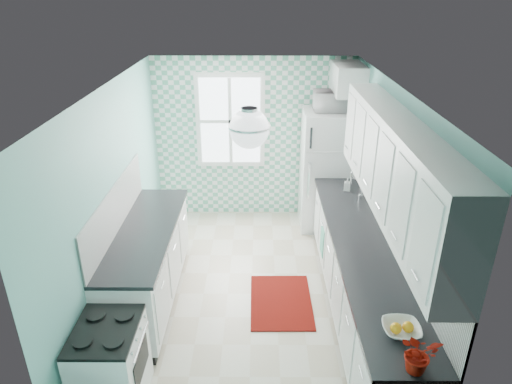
{
  "coord_description": "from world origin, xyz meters",
  "views": [
    {
      "loc": [
        0.08,
        -4.52,
        3.44
      ],
      "look_at": [
        0.05,
        0.25,
        1.25
      ],
      "focal_mm": 32.0,
      "sensor_mm": 36.0,
      "label": 1
    }
  ],
  "objects_px": {
    "ceiling_light": "(249,128)",
    "fridge": "(328,170)",
    "potted_plant": "(418,354)",
    "stove": "(111,365)",
    "fruit_bowl": "(401,329)",
    "sink": "(346,199)",
    "microwave": "(332,101)"
  },
  "relations": [
    {
      "from": "ceiling_light",
      "to": "fridge",
      "type": "bearing_deg",
      "value": 66.89
    },
    {
      "from": "fridge",
      "to": "potted_plant",
      "type": "relative_size",
      "value": 6.14
    },
    {
      "from": "ceiling_light",
      "to": "fridge",
      "type": "height_order",
      "value": "ceiling_light"
    },
    {
      "from": "stove",
      "to": "fruit_bowl",
      "type": "relative_size",
      "value": 2.72
    },
    {
      "from": "ceiling_light",
      "to": "potted_plant",
      "type": "xyz_separation_m",
      "value": [
        1.2,
        -1.3,
        -1.24
      ]
    },
    {
      "from": "sink",
      "to": "ceiling_light",
      "type": "bearing_deg",
      "value": -124.67
    },
    {
      "from": "stove",
      "to": "potted_plant",
      "type": "relative_size",
      "value": 2.75
    },
    {
      "from": "fridge",
      "to": "potted_plant",
      "type": "distance_m",
      "value": 3.9
    },
    {
      "from": "fridge",
      "to": "potted_plant",
      "type": "height_order",
      "value": "fridge"
    },
    {
      "from": "fruit_bowl",
      "to": "potted_plant",
      "type": "distance_m",
      "value": 0.39
    },
    {
      "from": "fruit_bowl",
      "to": "potted_plant",
      "type": "height_order",
      "value": "potted_plant"
    },
    {
      "from": "potted_plant",
      "to": "stove",
      "type": "bearing_deg",
      "value": 167.49
    },
    {
      "from": "microwave",
      "to": "ceiling_light",
      "type": "bearing_deg",
      "value": 66.25
    },
    {
      "from": "fridge",
      "to": "stove",
      "type": "height_order",
      "value": "fridge"
    },
    {
      "from": "fridge",
      "to": "potted_plant",
      "type": "xyz_separation_m",
      "value": [
        0.09,
        -3.9,
        0.19
      ]
    },
    {
      "from": "fruit_bowl",
      "to": "ceiling_light",
      "type": "bearing_deg",
      "value": 142.32
    },
    {
      "from": "stove",
      "to": "fruit_bowl",
      "type": "height_order",
      "value": "fruit_bowl"
    },
    {
      "from": "stove",
      "to": "sink",
      "type": "xyz_separation_m",
      "value": [
        2.4,
        2.31,
        0.51
      ]
    },
    {
      "from": "potted_plant",
      "to": "microwave",
      "type": "relative_size",
      "value": 0.57
    },
    {
      "from": "ceiling_light",
      "to": "fruit_bowl",
      "type": "xyz_separation_m",
      "value": [
        1.2,
        -0.93,
        -1.35
      ]
    },
    {
      "from": "sink",
      "to": "potted_plant",
      "type": "height_order",
      "value": "sink"
    },
    {
      "from": "stove",
      "to": "microwave",
      "type": "xyz_separation_m",
      "value": [
        2.31,
        3.37,
        1.52
      ]
    },
    {
      "from": "fruit_bowl",
      "to": "stove",
      "type": "bearing_deg",
      "value": 176.17
    },
    {
      "from": "ceiling_light",
      "to": "microwave",
      "type": "distance_m",
      "value": 2.85
    },
    {
      "from": "fridge",
      "to": "microwave",
      "type": "relative_size",
      "value": 3.49
    },
    {
      "from": "ceiling_light",
      "to": "sink",
      "type": "relative_size",
      "value": 0.66
    },
    {
      "from": "sink",
      "to": "fridge",
      "type": "bearing_deg",
      "value": 98.33
    },
    {
      "from": "stove",
      "to": "fridge",
      "type": "bearing_deg",
      "value": 52.38
    },
    {
      "from": "ceiling_light",
      "to": "microwave",
      "type": "bearing_deg",
      "value": 66.88
    },
    {
      "from": "sink",
      "to": "microwave",
      "type": "distance_m",
      "value": 1.46
    },
    {
      "from": "stove",
      "to": "fruit_bowl",
      "type": "xyz_separation_m",
      "value": [
        2.4,
        -0.16,
        0.55
      ]
    },
    {
      "from": "stove",
      "to": "potted_plant",
      "type": "height_order",
      "value": "potted_plant"
    }
  ]
}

